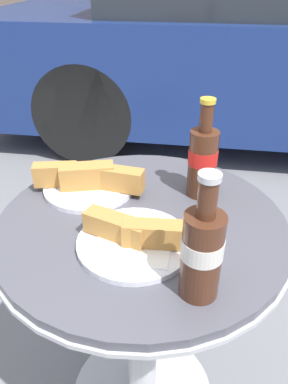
# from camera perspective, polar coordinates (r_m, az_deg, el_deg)

# --- Properties ---
(bistro_table) EXTENTS (0.65, 0.65, 0.69)m
(bistro_table) POSITION_cam_1_polar(r_m,az_deg,el_deg) (0.97, -0.31, -14.04)
(bistro_table) COLOR #B7B7BC
(bistro_table) RESTS_ON ground_plane
(cola_bottle_left) EXTENTS (0.07, 0.07, 0.24)m
(cola_bottle_left) POSITION_cam_1_polar(r_m,az_deg,el_deg) (0.88, 8.94, 4.95)
(cola_bottle_left) COLOR #4C2819
(cola_bottle_left) RESTS_ON bistro_table
(cola_bottle_right) EXTENTS (0.07, 0.07, 0.23)m
(cola_bottle_right) POSITION_cam_1_polar(r_m,az_deg,el_deg) (0.61, 8.83, -8.82)
(cola_bottle_right) COLOR #4C2819
(cola_bottle_right) RESTS_ON bistro_table
(lunch_plate_near) EXTENTS (0.23, 0.23, 0.06)m
(lunch_plate_near) POSITION_cam_1_polar(r_m,az_deg,el_deg) (0.75, -1.20, -6.93)
(lunch_plate_near) COLOR white
(lunch_plate_near) RESTS_ON bistro_table
(lunch_plate_far) EXTENTS (0.28, 0.22, 0.07)m
(lunch_plate_far) POSITION_cam_1_polar(r_m,az_deg,el_deg) (0.93, -8.42, 1.63)
(lunch_plate_far) COLOR white
(lunch_plate_far) RESTS_ON bistro_table
(parked_car) EXTENTS (4.36, 1.74, 1.32)m
(parked_car) POSITION_cam_1_polar(r_m,az_deg,el_deg) (3.14, 20.33, 20.03)
(parked_car) COLOR navy
(parked_car) RESTS_ON ground_plane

